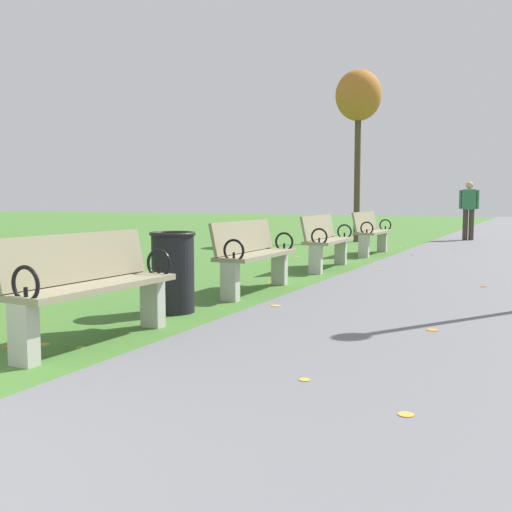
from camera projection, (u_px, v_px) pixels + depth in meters
paved_walkway at (492, 239)px, 17.62m from camera, size 2.83×44.00×0.02m
park_bench_2 at (91, 284)px, 4.96m from camera, size 0.54×1.62×0.90m
park_bench_3 at (253, 254)px, 7.68m from camera, size 0.49×1.61×0.90m
park_bench_4 at (326, 240)px, 10.21m from camera, size 0.54×1.62×0.90m
park_bench_5 at (371, 232)px, 12.81m from camera, size 0.47×1.60×0.90m
tree_2 at (358, 99)px, 16.19m from camera, size 1.22×1.22×4.59m
pedestrian_walking at (469, 207)px, 16.92m from camera, size 0.53×0.26×1.62m
trash_bin at (173, 272)px, 6.31m from camera, size 0.48×0.48×0.84m
scattered_leaves at (291, 285)px, 8.21m from camera, size 4.63×12.44×0.02m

